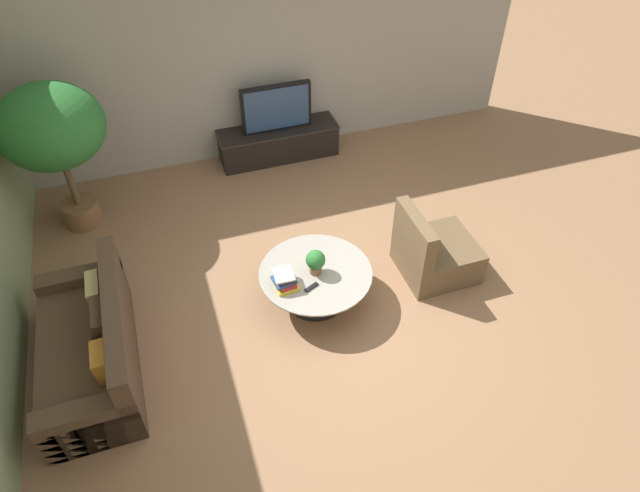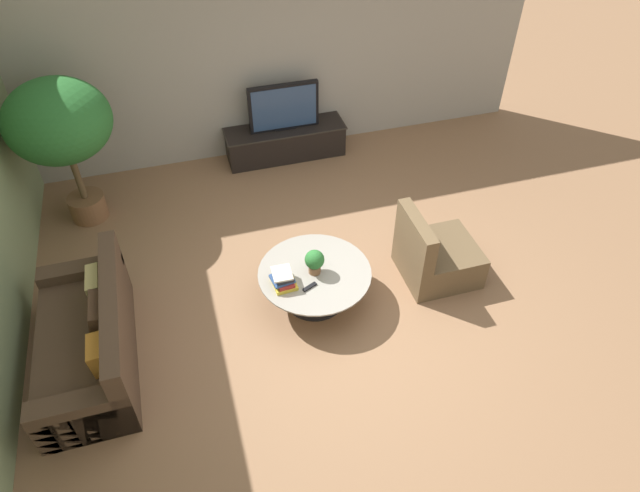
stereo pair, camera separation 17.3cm
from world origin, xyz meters
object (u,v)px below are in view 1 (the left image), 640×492
at_px(couch_by_wall, 93,348).
at_px(potted_palm_tall, 52,131).
at_px(coffee_table, 316,280).
at_px(potted_plant_tabletop, 316,261).
at_px(media_console, 278,142).
at_px(television, 276,108).
at_px(armchair_wicker, 434,253).

height_order(couch_by_wall, potted_palm_tall, potted_palm_tall).
xyz_separation_m(coffee_table, potted_plant_tabletop, (0.00, 0.00, 0.28)).
relative_size(media_console, potted_plant_tabletop, 5.98).
bearing_deg(couch_by_wall, media_console, 138.30).
bearing_deg(couch_by_wall, television, 138.29).
bearing_deg(couch_by_wall, potted_palm_tall, -178.32).
distance_m(armchair_wicker, potted_plant_tabletop, 1.41).
relative_size(television, potted_plant_tabletop, 3.42).
xyz_separation_m(media_console, television, (-0.00, -0.00, 0.54)).
distance_m(media_console, armchair_wicker, 2.97).
bearing_deg(potted_plant_tabletop, potted_palm_tall, 137.45).
distance_m(television, armchair_wicker, 3.01).
bearing_deg(armchair_wicker, television, 20.05).
relative_size(coffee_table, couch_by_wall, 0.65).
bearing_deg(potted_palm_tall, coffee_table, -42.58).
bearing_deg(couch_by_wall, potted_plant_tabletop, 94.37).
xyz_separation_m(media_console, coffee_table, (-0.36, -2.78, 0.05)).
distance_m(coffee_table, potted_plant_tabletop, 0.28).
bearing_deg(armchair_wicker, media_console, 20.03).
height_order(armchair_wicker, potted_plant_tabletop, armchair_wicker).
relative_size(media_console, couch_by_wall, 0.92).
relative_size(media_console, coffee_table, 1.42).
bearing_deg(television, armchair_wicker, -69.95).
height_order(potted_palm_tall, potted_plant_tabletop, potted_palm_tall).
bearing_deg(potted_palm_tall, armchair_wicker, -30.11).
height_order(television, couch_by_wall, television).
height_order(coffee_table, potted_palm_tall, potted_palm_tall).
xyz_separation_m(couch_by_wall, potted_plant_tabletop, (2.27, 0.17, 0.28)).
height_order(couch_by_wall, armchair_wicker, armchair_wicker).
bearing_deg(media_console, couch_by_wall, -131.70).
xyz_separation_m(coffee_table, couch_by_wall, (-2.27, -0.17, -0.00)).
distance_m(coffee_table, armchair_wicker, 1.38).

